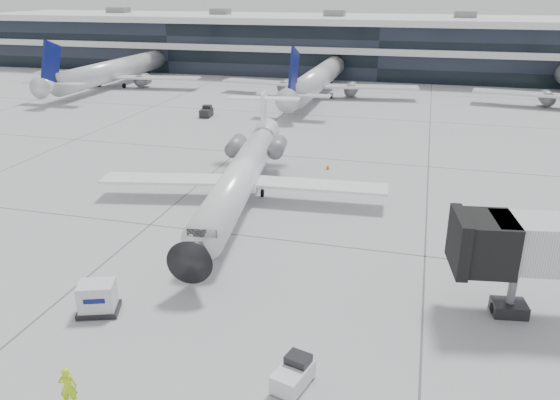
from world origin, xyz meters
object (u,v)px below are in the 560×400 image
(ramp_worker, at_px, (68,387))
(baggage_tug, at_px, (294,374))
(regional_jet, at_px, (242,174))
(cargo_uld, at_px, (98,298))

(ramp_worker, height_order, baggage_tug, ramp_worker)
(ramp_worker, distance_m, baggage_tug, 9.59)
(regional_jet, height_order, ramp_worker, regional_jet)
(regional_jet, bearing_deg, cargo_uld, -104.74)
(cargo_uld, bearing_deg, regional_jet, 63.11)
(regional_jet, bearing_deg, baggage_tug, -73.48)
(cargo_uld, bearing_deg, ramp_worker, -86.98)
(regional_jet, relative_size, cargo_uld, 11.51)
(cargo_uld, bearing_deg, baggage_tug, -34.10)
(ramp_worker, xyz_separation_m, cargo_uld, (-2.80, 6.64, -0.10))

